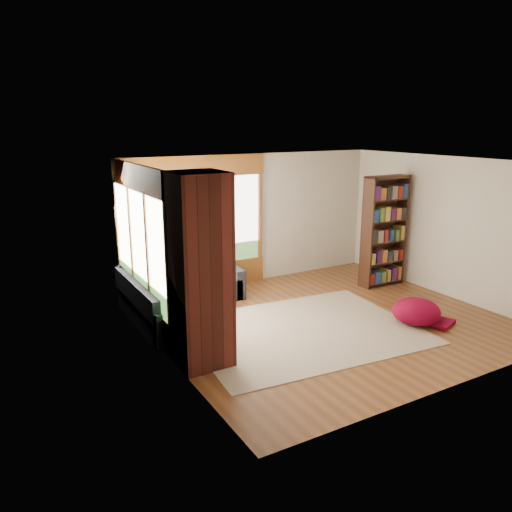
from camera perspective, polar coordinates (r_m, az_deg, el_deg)
name	(u,v)px	position (r m, az deg, el deg)	size (l,w,h in m)	color
floor	(326,320)	(8.45, 8.05, -7.29)	(5.50, 5.50, 0.00)	brown
ceiling	(333,162)	(7.85, 8.76, 10.57)	(5.50, 5.50, 0.00)	white
wall_back	(253,219)	(10.09, -0.37, 4.25)	(5.50, 0.04, 2.60)	silver
wall_front	(461,288)	(6.35, 22.37, -3.42)	(5.50, 0.04, 2.60)	silver
wall_left	(165,269)	(6.76, -10.35, -1.44)	(0.04, 5.00, 2.60)	silver
wall_right	(447,227)	(9.95, 21.00, 3.10)	(0.04, 5.00, 2.60)	silver
windows_back	(198,223)	(9.53, -6.60, 3.81)	(2.82, 0.10, 1.90)	#955C26
windows_left	(140,246)	(7.86, -13.11, 1.11)	(0.10, 2.62, 1.90)	#955C26
roller_blind	(125,212)	(8.57, -14.71, 4.88)	(0.03, 0.72, 0.90)	#788E4F
brick_chimney	(200,272)	(6.56, -6.44, -1.78)	(0.70, 0.70, 2.60)	#471914
sectional_sofa	(178,293)	(8.84, -8.90, -4.20)	(2.20, 2.20, 0.80)	black
area_rug	(303,331)	(7.99, 5.36, -8.49)	(3.52, 2.69, 0.01)	silver
bookshelf	(384,231)	(10.20, 14.44, 2.74)	(0.94, 0.31, 2.19)	#381D12
pouf	(416,311)	(8.57, 17.85, -5.97)	(0.77, 0.77, 0.42)	maroon
dog_tan	(183,268)	(8.53, -8.35, -1.39)	(1.06, 0.91, 0.52)	brown
dog_brindle	(183,276)	(8.36, -8.30, -2.25)	(0.57, 0.77, 0.38)	black
throw_pillows	(176,266)	(8.85, -9.14, -1.17)	(1.98, 1.68, 0.45)	black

